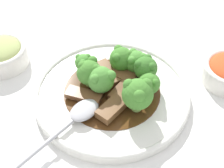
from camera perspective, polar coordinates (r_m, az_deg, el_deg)
ground_plane at (r=0.59m, az=0.00°, el=-2.34°), size 4.00×4.00×0.00m
main_plate at (r=0.58m, az=0.00°, el=-1.67°), size 0.29×0.29×0.02m
beef_strip_0 at (r=0.56m, az=-5.17°, el=-2.07°), size 0.03×0.07×0.01m
beef_strip_1 at (r=0.56m, az=2.10°, el=-1.34°), size 0.07×0.04×0.01m
beef_strip_2 at (r=0.53m, az=0.15°, el=-4.34°), size 0.07×0.05×0.01m
beef_strip_3 at (r=0.59m, az=2.18°, el=1.61°), size 0.04×0.05×0.01m
beef_strip_4 at (r=0.59m, az=-0.91°, el=1.96°), size 0.07×0.07×0.01m
broccoli_floret_0 at (r=0.55m, az=6.84°, el=0.18°), size 0.04×0.04×0.04m
broccoli_floret_1 at (r=0.55m, az=-2.04°, el=0.89°), size 0.05×0.05×0.05m
broccoli_floret_2 at (r=0.59m, az=-5.26°, el=3.97°), size 0.03×0.03×0.04m
broccoli_floret_3 at (r=0.56m, az=-4.00°, el=2.47°), size 0.05×0.05×0.05m
broccoli_floret_4 at (r=0.59m, az=4.35°, el=4.22°), size 0.04×0.04×0.05m
broccoli_floret_5 at (r=0.52m, az=4.71°, el=-1.81°), size 0.05×0.05×0.06m
broccoli_floret_6 at (r=0.57m, az=6.17°, el=2.96°), size 0.04×0.04×0.05m
broccoli_floret_7 at (r=0.59m, az=1.71°, el=4.68°), size 0.05×0.05×0.05m
serving_spoon at (r=0.53m, az=-6.38°, el=-5.86°), size 0.19×0.10×0.01m
side_bowl_appetizer at (r=0.68m, az=-19.64°, el=5.23°), size 0.11×0.11×0.05m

